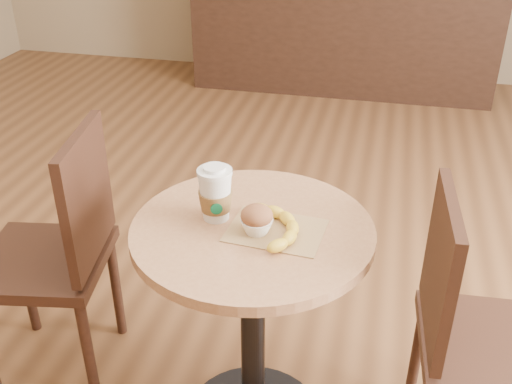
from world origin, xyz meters
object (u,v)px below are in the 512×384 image
at_px(chair_left, 60,250).
at_px(muffin, 257,220).
at_px(chair_right, 472,331).
at_px(cafe_table, 253,300).
at_px(banana, 272,227).
at_px(coffee_cup, 215,195).

xyz_separation_m(chair_left, muffin, (0.68, -0.15, 0.30)).
bearing_deg(chair_left, chair_right, 76.95).
bearing_deg(chair_left, cafe_table, 70.14).
bearing_deg(cafe_table, chair_right, 4.25).
bearing_deg(banana, muffin, 166.74).
relative_size(cafe_table, coffee_cup, 4.94).
bearing_deg(coffee_cup, chair_left, 150.41).
height_order(cafe_table, coffee_cup, coffee_cup).
xyz_separation_m(cafe_table, coffee_cup, (-0.10, 0.02, 0.31)).
bearing_deg(chair_right, cafe_table, 90.80).
bearing_deg(muffin, chair_left, 167.84).
distance_m(chair_right, muffin, 0.66).
height_order(cafe_table, muffin, muffin).
xyz_separation_m(chair_left, chair_right, (1.25, -0.07, -0.02)).
bearing_deg(chair_right, chair_left, 83.13).
bearing_deg(muffin, coffee_cup, 158.84).
bearing_deg(chair_right, banana, 93.39).
bearing_deg(cafe_table, banana, -20.41).
bearing_deg(banana, coffee_cup, 143.00).
relative_size(chair_left, muffin, 10.65).
bearing_deg(cafe_table, coffee_cup, 169.07).
bearing_deg(banana, cafe_table, 136.91).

